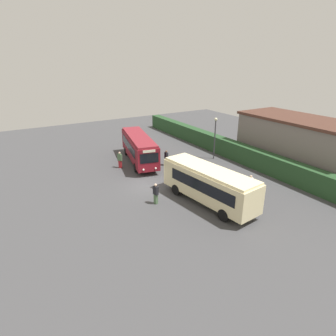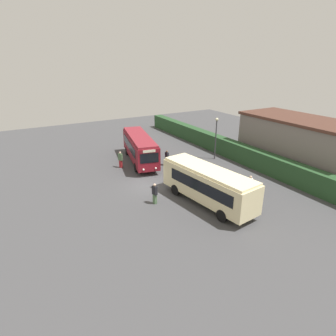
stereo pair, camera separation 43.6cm
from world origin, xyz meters
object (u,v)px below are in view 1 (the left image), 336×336
at_px(person_center, 166,158).
at_px(lamppost, 215,133).
at_px(person_far, 250,184).
at_px(person_right, 156,193).
at_px(bus_maroon, 139,147).
at_px(bus_cream, 209,183).
at_px(person_left, 120,159).

relative_size(person_center, lamppost, 0.35).
bearing_deg(person_far, person_center, -121.01).
xyz_separation_m(person_right, person_far, (2.81, 8.18, 0.03)).
bearing_deg(lamppost, bus_maroon, -113.25).
distance_m(bus_cream, lamppost, 11.79).
distance_m(person_center, person_right, 9.35).
bearing_deg(person_center, bus_maroon, -51.85).
bearing_deg(person_far, bus_maroon, -115.12).
relative_size(bus_maroon, person_center, 5.62).
distance_m(bus_cream, person_left, 12.17).
bearing_deg(bus_cream, person_right, 54.26).
relative_size(bus_cream, person_far, 5.00).
height_order(bus_maroon, person_right, bus_maroon).
xyz_separation_m(person_left, person_right, (9.54, -0.57, -0.01)).
xyz_separation_m(bus_cream, lamppost, (-8.76, 7.77, 1.39)).
relative_size(person_left, person_center, 1.05).
relative_size(bus_maroon, person_left, 5.35).
height_order(bus_cream, person_center, bus_cream).
distance_m(bus_maroon, person_far, 13.95).
relative_size(bus_cream, lamppost, 1.86).
distance_m(person_left, person_center, 5.27).
distance_m(bus_maroon, person_right, 10.79).
bearing_deg(lamppost, person_center, -98.68).
height_order(person_right, person_far, person_far).
bearing_deg(lamppost, person_right, -60.44).
bearing_deg(person_far, bus_cream, -54.67).
xyz_separation_m(person_center, person_far, (10.39, 2.72, 0.07)).
bearing_deg(person_far, person_right, -64.59).
bearing_deg(bus_cream, bus_maroon, -4.34).
xyz_separation_m(bus_maroon, bus_cream, (12.36, 0.62, -0.03)).
xyz_separation_m(person_center, person_right, (7.58, -5.47, 0.04)).
bearing_deg(person_right, lamppost, 17.50).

